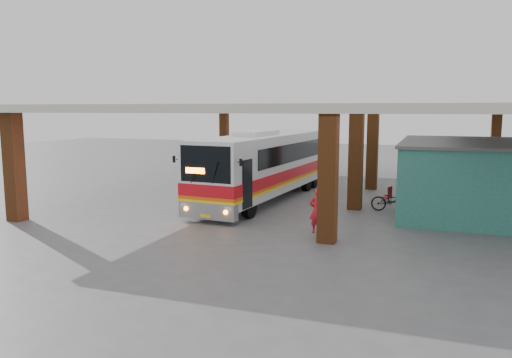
{
  "coord_description": "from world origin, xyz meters",
  "views": [
    {
      "loc": [
        6.36,
        -19.32,
        4.49
      ],
      "look_at": [
        -0.65,
        0.0,
        1.59
      ],
      "focal_mm": 35.0,
      "sensor_mm": 36.0,
      "label": 1
    }
  ],
  "objects_px": {
    "motorcycle": "(394,200)",
    "red_chair": "(388,195)",
    "coach_bus": "(265,165)",
    "pedestrian": "(317,211)"
  },
  "relations": [
    {
      "from": "motorcycle",
      "to": "red_chair",
      "type": "relative_size",
      "value": 2.57
    },
    {
      "from": "coach_bus",
      "to": "motorcycle",
      "type": "distance_m",
      "value": 6.44
    },
    {
      "from": "motorcycle",
      "to": "pedestrian",
      "type": "height_order",
      "value": "pedestrian"
    },
    {
      "from": "pedestrian",
      "to": "motorcycle",
      "type": "bearing_deg",
      "value": -133.06
    },
    {
      "from": "pedestrian",
      "to": "red_chair",
      "type": "xyz_separation_m",
      "value": [
        1.86,
        7.18,
        -0.48
      ]
    },
    {
      "from": "coach_bus",
      "to": "motorcycle",
      "type": "height_order",
      "value": "coach_bus"
    },
    {
      "from": "motorcycle",
      "to": "red_chair",
      "type": "distance_m",
      "value": 2.41
    },
    {
      "from": "red_chair",
      "to": "pedestrian",
      "type": "bearing_deg",
      "value": -82.72
    },
    {
      "from": "coach_bus",
      "to": "red_chair",
      "type": "bearing_deg",
      "value": 18.86
    },
    {
      "from": "motorcycle",
      "to": "coach_bus",
      "type": "bearing_deg",
      "value": 81.97
    }
  ]
}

